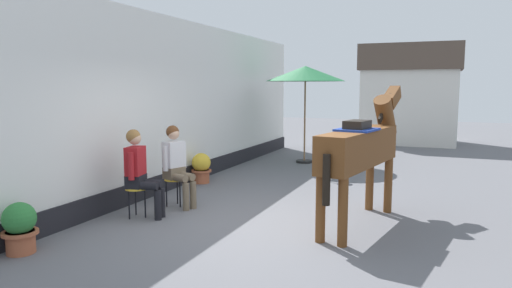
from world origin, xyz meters
The scene contains 10 objects.
ground_plane centered at (0.00, 3.00, 0.00)m, with size 40.00×40.00×0.00m, color slate.
pub_facade_wall centered at (-2.55, 1.50, 1.54)m, with size 0.34×14.00×3.40m.
distant_cottage centered at (1.40, 11.47, 1.80)m, with size 3.40×2.60×3.50m.
seated_visitor_near centered at (-1.73, -0.33, 0.78)m, with size 0.61×0.48×1.39m.
seated_visitor_far centered at (-1.56, 0.47, 0.78)m, with size 0.61×0.48×1.39m.
saddled_horse_center centered at (1.52, 0.65, 1.16)m, with size 0.82×2.97×2.06m.
flower_planter_nearest centered at (-2.14, -2.20, 0.33)m, with size 0.43×0.43×0.64m.
flower_planter_farthest centered at (-2.13, 2.36, 0.33)m, with size 0.43×0.43×0.64m.
cafe_parasol centered at (-0.86, 5.76, 2.36)m, with size 2.10×2.10×2.58m.
spare_stool_white centered at (0.43, 3.60, 0.40)m, with size 0.32×0.32×0.46m.
Camera 1 is at (2.64, -6.22, 2.05)m, focal length 32.63 mm.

